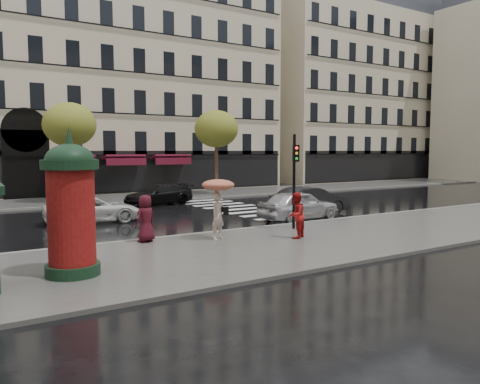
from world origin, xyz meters
TOP-DOWN VIEW (x-y plane):
  - ground at (0.00, 0.00)m, footprint 160.00×160.00m
  - near_sidewalk at (0.00, -0.50)m, footprint 90.00×7.00m
  - far_sidewalk at (0.00, 19.00)m, footprint 90.00×6.00m
  - near_kerb at (0.00, 3.00)m, footprint 90.00×0.25m
  - far_kerb at (0.00, 16.00)m, footprint 90.00×0.25m
  - zebra_crossing at (6.00, 9.60)m, footprint 3.60×11.75m
  - bldg_far_corner at (6.00, 30.00)m, footprint 26.00×14.00m
  - bldg_far_right at (34.00, 30.00)m, footprint 24.00×14.00m
  - tree_far_left at (-2.00, 18.00)m, footprint 3.40×3.40m
  - tree_far_right at (9.00, 18.00)m, footprint 3.40×3.40m
  - woman_umbrella at (-0.26, 1.44)m, footprint 1.24×1.24m
  - woman_red at (2.38, -0.00)m, footprint 1.09×1.02m
  - man_burgundy at (-2.80, 2.40)m, footprint 1.00×0.84m
  - morris_column at (-6.18, -0.97)m, footprint 1.50×1.50m
  - traffic_light at (3.69, 1.73)m, footprint 0.30×0.40m
  - car_silver at (5.97, 4.20)m, footprint 4.61×2.15m
  - car_darkgrey at (8.03, 5.71)m, footprint 4.63×1.69m
  - car_white at (-2.97, 9.07)m, footprint 4.82×2.59m
  - car_black at (2.60, 14.33)m, footprint 4.78×2.37m

SIDE VIEW (x-z plane):
  - ground at x=0.00m, z-range 0.00..0.00m
  - zebra_crossing at x=6.00m, z-range 0.00..0.01m
  - near_sidewalk at x=0.00m, z-range 0.00..0.12m
  - far_sidewalk at x=0.00m, z-range 0.00..0.12m
  - near_kerb at x=0.00m, z-range 0.00..0.14m
  - far_kerb at x=0.00m, z-range 0.00..0.14m
  - car_white at x=-2.97m, z-range 0.00..1.29m
  - car_black at x=2.60m, z-range 0.00..1.34m
  - car_darkgrey at x=8.03m, z-range 0.00..1.52m
  - car_silver at x=5.97m, z-range 0.00..1.53m
  - man_burgundy at x=-2.80m, z-range 0.12..1.88m
  - woman_red at x=2.38m, z-range 0.12..1.90m
  - woman_umbrella at x=-0.26m, z-range 0.50..2.88m
  - morris_column at x=-6.18m, z-range 0.03..4.06m
  - traffic_light at x=3.69m, z-range 0.55..4.64m
  - tree_far_left at x=-2.00m, z-range 1.85..8.49m
  - tree_far_right at x=9.00m, z-range 1.85..8.49m
  - bldg_far_corner at x=6.00m, z-range -0.14..22.76m
  - bldg_far_right at x=34.00m, z-range -0.14..22.76m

